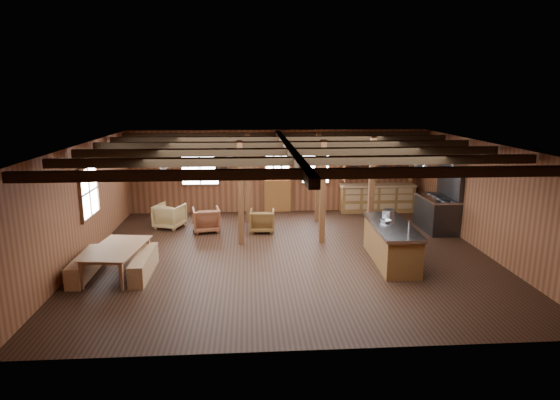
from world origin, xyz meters
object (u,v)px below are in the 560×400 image
(kitchen_island, at_px, (391,243))
(armchair_c, at_px, (170,216))
(dining_table, at_px, (119,261))
(armchair_a, at_px, (206,220))
(armchair_b, at_px, (262,221))
(commercial_range, at_px, (439,208))

(kitchen_island, bearing_deg, armchair_c, 151.84)
(kitchen_island, distance_m, dining_table, 6.33)
(armchair_a, xyz_separation_m, armchair_b, (1.65, -0.13, -0.02))
(armchair_a, distance_m, armchair_c, 1.24)
(commercial_range, height_order, armchair_b, commercial_range)
(kitchen_island, relative_size, commercial_range, 1.21)
(armchair_c, bearing_deg, kitchen_island, 170.04)
(dining_table, height_order, armchair_a, armchair_a)
(kitchen_island, xyz_separation_m, dining_table, (-6.32, -0.41, -0.15))
(kitchen_island, bearing_deg, commercial_range, 51.36)
(kitchen_island, height_order, armchair_a, kitchen_island)
(dining_table, xyz_separation_m, armchair_b, (3.30, 3.16, 0.00))
(commercial_range, xyz_separation_m, armchair_b, (-5.25, 0.15, -0.34))
(dining_table, relative_size, armchair_b, 2.56)
(kitchen_island, bearing_deg, dining_table, -174.32)
(commercial_range, height_order, armchair_a, commercial_range)
(dining_table, bearing_deg, armchair_c, -0.53)
(commercial_range, bearing_deg, armchair_c, 174.53)
(kitchen_island, relative_size, dining_table, 1.36)
(kitchen_island, height_order, commercial_range, commercial_range)
(armchair_a, bearing_deg, armchair_c, -32.68)
(kitchen_island, height_order, dining_table, kitchen_island)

